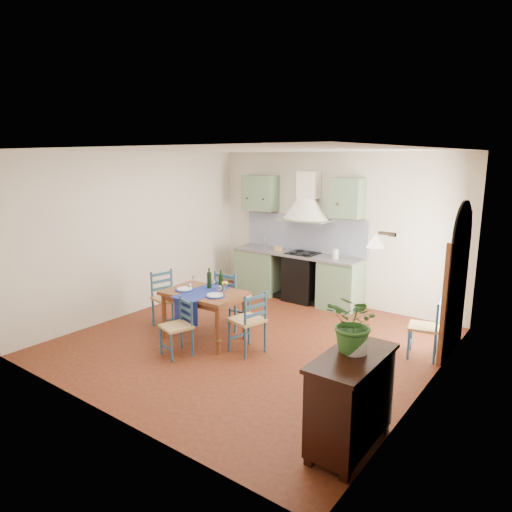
# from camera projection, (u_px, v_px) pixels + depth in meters

# --- Properties ---
(floor) EXTENTS (5.00, 5.00, 0.00)m
(floor) POSITION_uv_depth(u_px,v_px,m) (253.00, 342.00, 6.83)
(floor) COLOR #49180F
(floor) RESTS_ON ground
(back_wall) EXTENTS (5.00, 0.96, 2.80)m
(back_wall) POSITION_uv_depth(u_px,v_px,m) (305.00, 246.00, 8.68)
(back_wall) COLOR beige
(back_wall) RESTS_ON ground
(right_wall) EXTENTS (0.26, 5.00, 2.80)m
(right_wall) POSITION_uv_depth(u_px,v_px,m) (437.00, 277.00, 5.31)
(right_wall) COLOR beige
(right_wall) RESTS_ON ground
(left_wall) EXTENTS (0.04, 5.00, 2.80)m
(left_wall) POSITION_uv_depth(u_px,v_px,m) (139.00, 233.00, 7.99)
(left_wall) COLOR beige
(left_wall) RESTS_ON ground
(ceiling) EXTENTS (5.00, 5.00, 0.01)m
(ceiling) POSITION_uv_depth(u_px,v_px,m) (252.00, 150.00, 6.24)
(ceiling) COLOR silver
(ceiling) RESTS_ON back_wall
(dining_table) EXTENTS (1.21, 0.92, 1.06)m
(dining_table) POSITION_uv_depth(u_px,v_px,m) (204.00, 297.00, 6.80)
(dining_table) COLOR brown
(dining_table) RESTS_ON ground
(chair_near) EXTENTS (0.47, 0.47, 0.80)m
(chair_near) POSITION_uv_depth(u_px,v_px,m) (178.00, 327.00, 6.29)
(chair_near) COLOR navy
(chair_near) RESTS_ON ground
(chair_far) EXTENTS (0.48, 0.48, 0.95)m
(chair_far) POSITION_uv_depth(u_px,v_px,m) (231.00, 298.00, 7.32)
(chair_far) COLOR navy
(chair_far) RESTS_ON ground
(chair_left) EXTENTS (0.50, 0.50, 0.91)m
(chair_left) POSITION_uv_depth(u_px,v_px,m) (167.00, 298.00, 7.38)
(chair_left) COLOR navy
(chair_left) RESTS_ON ground
(chair_right) EXTENTS (0.51, 0.51, 0.90)m
(chair_right) POSITION_uv_depth(u_px,v_px,m) (249.00, 321.00, 6.36)
(chair_right) COLOR navy
(chair_right) RESTS_ON ground
(chair_spare) EXTENTS (0.46, 0.46, 0.83)m
(chair_spare) POSITION_uv_depth(u_px,v_px,m) (426.00, 328.00, 6.21)
(chair_spare) COLOR navy
(chair_spare) RESTS_ON ground
(sideboard) EXTENTS (0.50, 1.05, 0.94)m
(sideboard) POSITION_uv_depth(u_px,v_px,m) (350.00, 398.00, 4.24)
(sideboard) COLOR black
(sideboard) RESTS_ON ground
(potted_plant) EXTENTS (0.58, 0.52, 0.56)m
(potted_plant) POSITION_uv_depth(u_px,v_px,m) (355.00, 323.00, 4.17)
(potted_plant) COLOR #30662A
(potted_plant) RESTS_ON sideboard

